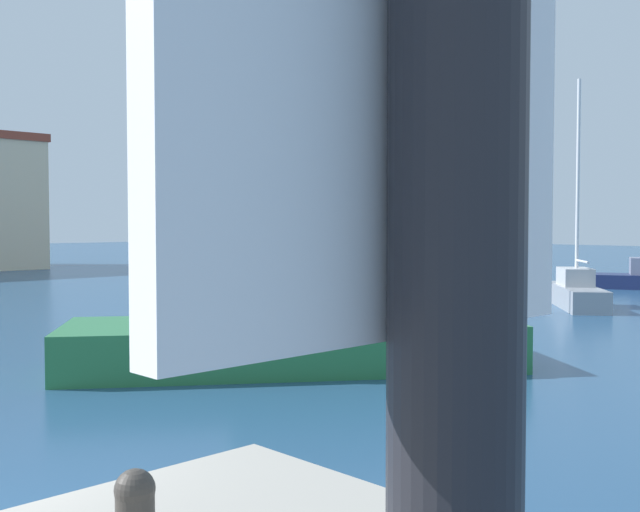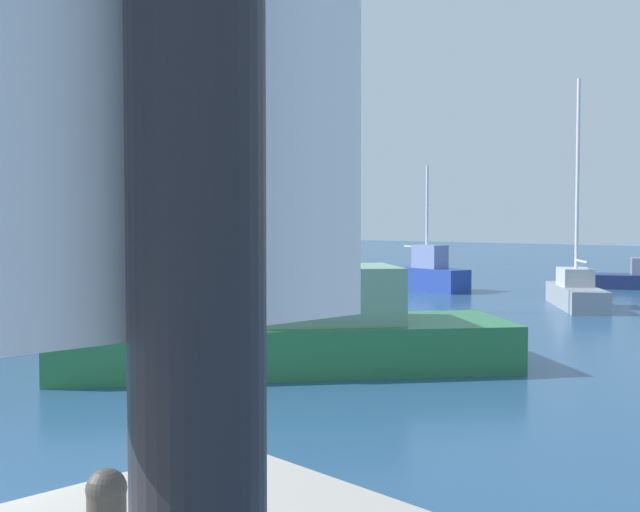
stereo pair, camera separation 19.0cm
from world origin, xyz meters
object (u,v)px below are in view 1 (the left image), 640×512
mooring_bollard (135,507)px  sailboat_grey_far_left (576,291)px  sailboat_blue_distant_north (427,274)px  motorboat_yellow_center_channel (239,269)px  motorboat_green_outer_mooring (298,331)px  sailboat_white_inner_mooring (249,260)px  sailboat_teal_behind_lamppost (270,286)px

mooring_bollard → sailboat_grey_far_left: sailboat_grey_far_left is taller
sailboat_blue_distant_north → sailboat_grey_far_left: (-1.59, -7.69, -0.14)m
sailboat_blue_distant_north → sailboat_grey_far_left: sailboat_grey_far_left is taller
mooring_bollard → sailboat_grey_far_left: size_ratio=0.06×
motorboat_yellow_center_channel → motorboat_green_outer_mooring: bearing=-125.2°
sailboat_white_inner_mooring → motorboat_yellow_center_channel: 7.30m
mooring_bollard → motorboat_green_outer_mooring: motorboat_green_outer_mooring is taller
sailboat_teal_behind_lamppost → sailboat_white_inner_mooring: (12.72, 17.00, -0.13)m
sailboat_grey_far_left → sailboat_teal_behind_lamppost: bearing=140.9°
mooring_bollard → sailboat_white_inner_mooring: bearing=50.4°
sailboat_teal_behind_lamppost → sailboat_grey_far_left: (8.20, -6.67, -0.23)m
motorboat_yellow_center_channel → sailboat_blue_distant_north: bearing=-79.3°
sailboat_grey_far_left → sailboat_white_inner_mooring: bearing=79.2°
mooring_bollard → sailboat_blue_distant_north: (23.76, 16.33, -0.56)m
sailboat_teal_behind_lamppost → motorboat_yellow_center_channel: 14.00m
motorboat_green_outer_mooring → motorboat_yellow_center_channel: 24.01m
mooring_bollard → sailboat_grey_far_left: (22.17, 8.63, -0.71)m
motorboat_green_outer_mooring → sailboat_blue_distant_north: 18.22m
motorboat_green_outer_mooring → sailboat_grey_far_left: size_ratio=1.14×
mooring_bollard → motorboat_green_outer_mooring: size_ratio=0.05×
sailboat_white_inner_mooring → motorboat_yellow_center_channel: sailboat_white_inner_mooring is taller
motorboat_green_outer_mooring → sailboat_white_inner_mooring: bearing=53.1°
sailboat_teal_behind_lamppost → sailboat_blue_distant_north: bearing=6.0°
sailboat_white_inner_mooring → motorboat_yellow_center_channel: size_ratio=1.37×
sailboat_teal_behind_lamppost → sailboat_blue_distant_north: sailboat_teal_behind_lamppost is taller
motorboat_green_outer_mooring → mooring_bollard: bearing=-137.4°
motorboat_green_outer_mooring → sailboat_grey_far_left: sailboat_grey_far_left is taller
sailboat_blue_distant_north → motorboat_yellow_center_channel: (-2.00, 10.60, -0.18)m
sailboat_teal_behind_lamppost → sailboat_grey_far_left: size_ratio=1.48×
motorboat_green_outer_mooring → sailboat_blue_distant_north: (15.83, 9.03, -0.02)m
sailboat_grey_far_left → motorboat_yellow_center_channel: bearing=91.3°
sailboat_blue_distant_north → mooring_bollard: bearing=-145.5°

